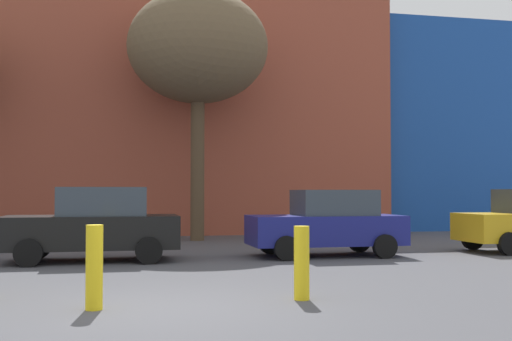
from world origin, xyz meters
TOP-DOWN VIEW (x-y plane):
  - ground_plane at (0.00, 0.00)m, footprint 200.00×200.00m
  - building_backdrop at (0.32, 21.12)m, footprint 36.87×12.26m
  - parked_car_2 at (-1.11, 6.62)m, footprint 4.11×2.02m
  - parked_car_3 at (4.78, 6.62)m, footprint 3.97×1.95m
  - bare_tree_0 at (2.10, 12.66)m, footprint 4.88×4.88m
  - bollard_yellow_1 at (2.23, 0.32)m, footprint 0.24×0.24m
  - bollard_yellow_2 at (-0.87, 0.14)m, footprint 0.24×0.24m

SIDE VIEW (x-z plane):
  - ground_plane at x=0.00m, z-range 0.00..0.00m
  - bollard_yellow_1 at x=2.23m, z-range 0.00..1.14m
  - bollard_yellow_2 at x=-0.87m, z-range 0.00..1.20m
  - parked_car_3 at x=4.78m, z-range 0.00..1.72m
  - parked_car_2 at x=-1.11m, z-range 0.00..1.78m
  - building_backdrop at x=0.32m, z-range -1.05..10.66m
  - bare_tree_0 at x=2.10m, z-range 2.33..10.99m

